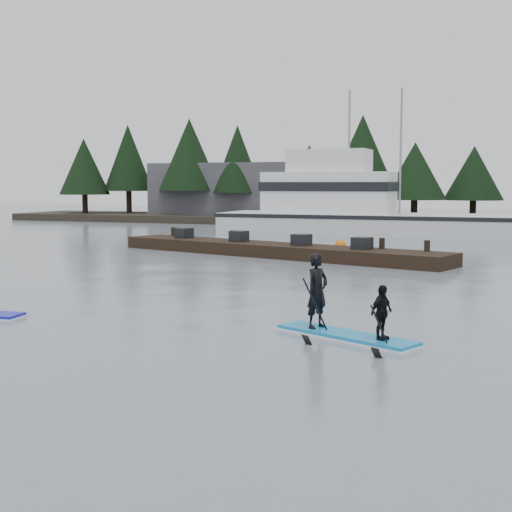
% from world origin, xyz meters
% --- Properties ---
extents(ground, '(160.00, 160.00, 0.00)m').
position_xyz_m(ground, '(0.00, 0.00, 0.00)').
color(ground, slate).
rests_on(ground, ground).
extents(far_shore, '(70.00, 8.00, 0.60)m').
position_xyz_m(far_shore, '(0.00, 42.00, 0.30)').
color(far_shore, '#2D281E').
rests_on(far_shore, ground).
extents(treeline, '(60.00, 4.00, 8.00)m').
position_xyz_m(treeline, '(0.00, 42.00, 0.00)').
color(treeline, black).
rests_on(treeline, ground).
extents(waterfront_building, '(18.00, 6.00, 5.00)m').
position_xyz_m(waterfront_building, '(-14.00, 44.00, 2.50)').
color(waterfront_building, '#4C4C51').
rests_on(waterfront_building, ground).
extents(fishing_boat_large, '(18.35, 5.28, 10.26)m').
position_xyz_m(fishing_boat_large, '(-2.68, 31.36, 0.78)').
color(fishing_boat_large, silver).
rests_on(fishing_boat_large, ground).
extents(floating_dock, '(16.64, 7.04, 0.56)m').
position_xyz_m(floating_dock, '(-2.99, 16.36, 0.28)').
color(floating_dock, black).
rests_on(floating_dock, ground).
extents(buoy_b, '(0.55, 0.55, 0.55)m').
position_xyz_m(buoy_b, '(-1.11, 21.36, 0.00)').
color(buoy_b, '#E95E0B').
rests_on(buoy_b, ground).
extents(paddleboard_duo, '(3.29, 2.09, 2.27)m').
position_xyz_m(paddleboard_duo, '(3.87, 0.72, 0.58)').
color(paddleboard_duo, '#147CBB').
rests_on(paddleboard_duo, ground).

